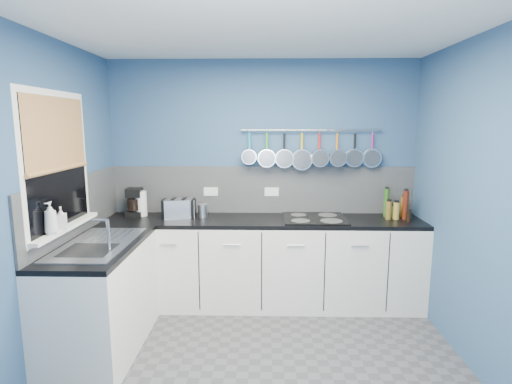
{
  "coord_description": "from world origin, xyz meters",
  "views": [
    {
      "loc": [
        0.03,
        -2.79,
        1.85
      ],
      "look_at": [
        -0.05,
        0.75,
        1.25
      ],
      "focal_mm": 28.51,
      "sensor_mm": 36.0,
      "label": 1
    }
  ],
  "objects_px": {
    "paper_towel": "(141,204)",
    "hob": "(314,218)",
    "soap_bottle_b": "(61,218)",
    "soap_bottle_a": "(51,218)",
    "coffee_maker": "(134,202)",
    "toaster": "(179,209)",
    "canister": "(203,211)"
  },
  "relations": [
    {
      "from": "paper_towel",
      "to": "hob",
      "type": "relative_size",
      "value": 0.42
    },
    {
      "from": "soap_bottle_b",
      "to": "soap_bottle_a",
      "type": "bearing_deg",
      "value": -90.0
    },
    {
      "from": "soap_bottle_a",
      "to": "coffee_maker",
      "type": "xyz_separation_m",
      "value": [
        0.21,
        1.24,
        -0.13
      ]
    },
    {
      "from": "soap_bottle_b",
      "to": "paper_towel",
      "type": "height_order",
      "value": "soap_bottle_b"
    },
    {
      "from": "soap_bottle_a",
      "to": "toaster",
      "type": "relative_size",
      "value": 0.8
    },
    {
      "from": "soap_bottle_b",
      "to": "paper_towel",
      "type": "xyz_separation_m",
      "value": [
        0.28,
        1.1,
        -0.11
      ]
    },
    {
      "from": "coffee_maker",
      "to": "toaster",
      "type": "xyz_separation_m",
      "value": [
        0.48,
        -0.07,
        -0.05
      ]
    },
    {
      "from": "soap_bottle_b",
      "to": "hob",
      "type": "bearing_deg",
      "value": 25.98
    },
    {
      "from": "paper_towel",
      "to": "coffee_maker",
      "type": "relative_size",
      "value": 0.9
    },
    {
      "from": "coffee_maker",
      "to": "hob",
      "type": "distance_m",
      "value": 1.86
    },
    {
      "from": "soap_bottle_a",
      "to": "toaster",
      "type": "xyz_separation_m",
      "value": [
        0.69,
        1.17,
        -0.17
      ]
    },
    {
      "from": "coffee_maker",
      "to": "canister",
      "type": "bearing_deg",
      "value": -7.77
    },
    {
      "from": "soap_bottle_a",
      "to": "paper_towel",
      "type": "relative_size",
      "value": 0.92
    },
    {
      "from": "soap_bottle_a",
      "to": "soap_bottle_b",
      "type": "height_order",
      "value": "soap_bottle_a"
    },
    {
      "from": "paper_towel",
      "to": "canister",
      "type": "bearing_deg",
      "value": -5.02
    },
    {
      "from": "toaster",
      "to": "soap_bottle_a",
      "type": "bearing_deg",
      "value": -134.76
    },
    {
      "from": "toaster",
      "to": "canister",
      "type": "bearing_deg",
      "value": -8.6
    },
    {
      "from": "toaster",
      "to": "canister",
      "type": "relative_size",
      "value": 2.15
    },
    {
      "from": "soap_bottle_a",
      "to": "soap_bottle_b",
      "type": "distance_m",
      "value": 0.15
    },
    {
      "from": "canister",
      "to": "hob",
      "type": "relative_size",
      "value": 0.22
    },
    {
      "from": "soap_bottle_a",
      "to": "coffee_maker",
      "type": "relative_size",
      "value": 0.83
    },
    {
      "from": "soap_bottle_a",
      "to": "paper_towel",
      "type": "height_order",
      "value": "soap_bottle_a"
    },
    {
      "from": "soap_bottle_a",
      "to": "canister",
      "type": "bearing_deg",
      "value": 52.29
    },
    {
      "from": "coffee_maker",
      "to": "soap_bottle_a",
      "type": "bearing_deg",
      "value": -103.27
    },
    {
      "from": "toaster",
      "to": "hob",
      "type": "bearing_deg",
      "value": -15.13
    },
    {
      "from": "paper_towel",
      "to": "coffee_maker",
      "type": "xyz_separation_m",
      "value": [
        -0.07,
        -0.01,
        0.02
      ]
    },
    {
      "from": "soap_bottle_a",
      "to": "canister",
      "type": "xyz_separation_m",
      "value": [
        0.92,
        1.19,
        -0.2
      ]
    },
    {
      "from": "soap_bottle_b",
      "to": "toaster",
      "type": "distance_m",
      "value": 1.24
    },
    {
      "from": "hob",
      "to": "coffee_maker",
      "type": "bearing_deg",
      "value": 177.17
    },
    {
      "from": "canister",
      "to": "toaster",
      "type": "bearing_deg",
      "value": -174.23
    },
    {
      "from": "toaster",
      "to": "paper_towel",
      "type": "bearing_deg",
      "value": 154.45
    },
    {
      "from": "paper_towel",
      "to": "canister",
      "type": "distance_m",
      "value": 0.65
    }
  ]
}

